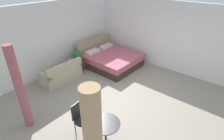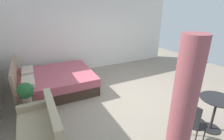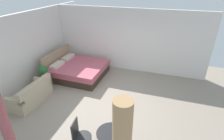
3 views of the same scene
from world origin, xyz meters
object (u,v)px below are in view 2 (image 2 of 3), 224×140
(bed, at_px, (55,81))
(potted_plant, at_px, (25,91))
(nightstand, at_px, (29,109))
(couch, at_px, (42,133))
(cafe_chair_near_window, at_px, (193,121))
(balcony_table, at_px, (215,108))

(bed, xyz_separation_m, potted_plant, (-1.25, 0.78, 0.44))
(potted_plant, bearing_deg, nightstand, 3.85)
(couch, xyz_separation_m, cafe_chair_near_window, (-1.26, -2.50, 0.27))
(bed, distance_m, balcony_table, 4.33)
(potted_plant, bearing_deg, bed, -31.86)
(potted_plant, bearing_deg, cafe_chair_near_window, -129.64)
(bed, bearing_deg, couch, 164.72)
(potted_plant, xyz_separation_m, balcony_table, (-2.14, -3.46, -0.21))
(balcony_table, bearing_deg, nightstand, 57.13)
(nightstand, bearing_deg, bed, -34.27)
(bed, bearing_deg, cafe_chair_near_window, -151.32)
(nightstand, xyz_separation_m, potted_plant, (-0.10, -0.01, 0.50))
(potted_plant, distance_m, balcony_table, 4.07)
(bed, height_order, balcony_table, bed)
(bed, xyz_separation_m, nightstand, (-1.15, 0.78, -0.07))
(balcony_table, distance_m, cafe_chair_near_window, 0.79)
(bed, xyz_separation_m, balcony_table, (-3.39, -2.68, 0.23))
(potted_plant, xyz_separation_m, cafe_chair_near_window, (-2.21, -2.67, -0.19))
(couch, relative_size, nightstand, 2.91)
(bed, bearing_deg, balcony_table, -141.68)
(nightstand, height_order, balcony_table, balcony_table)
(balcony_table, height_order, cafe_chair_near_window, cafe_chair_near_window)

